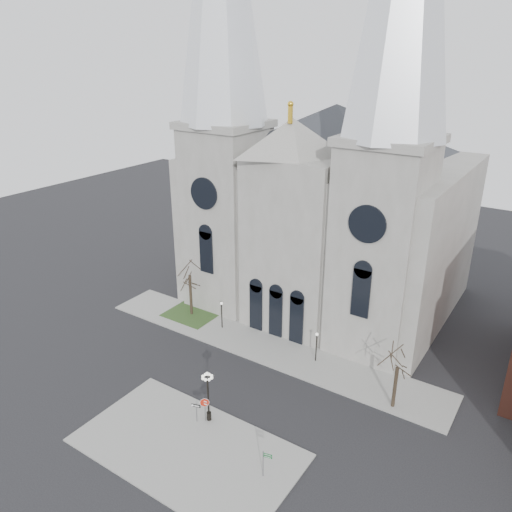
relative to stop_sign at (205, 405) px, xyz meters
The scene contains 13 objects.
ground 3.42m from the stop_sign, 142.10° to the left, with size 160.00×160.00×0.00m, color black.
sidewalk_near 3.74m from the stop_sign, 77.44° to the right, with size 18.00×10.00×0.14m, color gray.
sidewalk_far 13.10m from the stop_sign, 100.13° to the left, with size 40.00×6.00×0.14m, color gray.
grass_patch 19.22m from the stop_sign, 133.95° to the left, with size 6.00×5.00×0.18m, color #25401B.
cathedral 29.82m from the stop_sign, 95.29° to the left, with size 33.00×26.66×54.00m.
tree_left 19.50m from the stop_sign, 133.95° to the left, with size 3.20×3.20×7.50m.
tree_right 16.88m from the stop_sign, 40.28° to the left, with size 3.20×3.20×6.00m.
ped_lamp_left 15.66m from the stop_sign, 121.96° to the left, with size 0.32×0.32×3.26m.
ped_lamp_right 13.80m from the stop_sign, 74.35° to the left, with size 0.32×0.32×3.26m.
stop_sign is the anchor object (origin of this frame).
globe_lamp 1.40m from the stop_sign, 61.51° to the left, with size 1.30×1.30×4.86m.
one_way_sign 0.84m from the stop_sign, 141.55° to the right, with size 0.80×0.27×1.88m.
street_name_sign 7.80m from the stop_sign, 17.10° to the right, with size 0.74×0.21×2.34m.
Camera 1 is at (24.81, -27.86, 29.48)m, focal length 35.00 mm.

